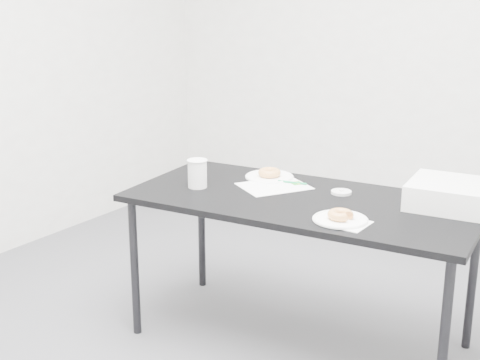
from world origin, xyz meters
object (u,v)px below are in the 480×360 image
Objects in this scene: pen at (292,182)px; bakery_box at (449,194)px; donut_near at (340,215)px; plate_far at (269,177)px; table at (302,209)px; donut_far at (269,173)px; plate_near at (340,219)px; scorecard at (274,186)px; coffee_cup at (197,173)px.

pen is 0.44× the size of bakery_box.
donut_near reaches higher than plate_far.
donut_far is (-0.30, 0.21, 0.08)m from table.
plate_near is at bearing -51.41° from pen.
plate_near is at bearing -33.76° from plate_far.
bakery_box reaches higher than pen.
scorecard is 2.15× the size of pen.
donut_far is (-0.15, 0.03, 0.02)m from pen.
plate_near is 0.70m from donut_far.
donut_far reaches higher than table.
plate_near is (0.28, -0.18, 0.06)m from table.
donut_far is (-0.58, 0.39, 0.02)m from plate_near.
pen is at bearing 90.23° from scorecard.
scorecard is at bearing -174.58° from bakery_box.
coffee_cup is 0.41× the size of bakery_box.
donut_far is at bearing 146.24° from plate_near.
donut_near is at bearing -33.76° from donut_far.
scorecard is at bearing -132.77° from pen.
plate_far is 1.78× the size of coffee_cup.
plate_near is 2.13× the size of donut_near.
donut_far reaches higher than pen.
coffee_cup reaches higher than pen.
pen reaches higher than plate_far.
bakery_box is at bearing 54.83° from donut_near.
plate_far is (-0.58, 0.39, -0.00)m from plate_near.
table is 5.27× the size of scorecard.
donut_far is at bearing 160.99° from scorecard.
plate_far is (-0.15, 0.03, -0.00)m from pen.
table is 0.65m from bakery_box.
scorecard is 1.29× the size of plate_far.
coffee_cup is (-0.50, -0.13, 0.12)m from table.
donut_near reaches higher than plate_near.
plate_near is at bearing -131.78° from bakery_box.
coffee_cup reaches higher than plate_near.
pen is 0.16m from donut_far.
scorecard is 0.94× the size of bakery_box.
table is 0.24m from pen.
plate_near is at bearing 1.89° from scorecard.
coffee_cup is (-0.30, -0.22, 0.07)m from scorecard.
table is 0.53m from coffee_cup.
coffee_cup is (-0.35, -0.30, 0.06)m from pen.
bakery_box is (0.59, 0.26, 0.11)m from table.
donut_near is 0.70m from plate_far.
plate_near reaches higher than table.
table is at bearing -34.44° from plate_far.
donut_near is (0.28, -0.18, 0.08)m from table.
bakery_box reaches higher than table.
donut_near is at bearing -131.78° from bakery_box.
donut_far reaches higher than scorecard.
coffee_cup reaches higher than scorecard.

